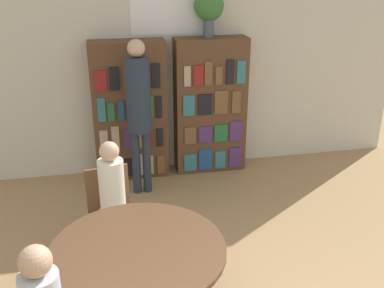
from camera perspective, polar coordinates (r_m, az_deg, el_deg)
The scene contains 8 objects.
wall_back at distance 5.82m, azimuth -3.13°, elevation 10.91°, with size 6.40×0.07×3.00m.
bookshelf_left at distance 5.75m, azimuth -7.88°, elevation 4.13°, with size 0.92×0.34×1.77m.
bookshelf_right at distance 5.89m, azimuth 2.33°, elevation 4.80°, with size 0.92×0.34×1.77m.
flower_vase at distance 5.63m, azimuth 2.16°, elevation 16.96°, with size 0.36×0.36×0.56m.
reading_table at distance 3.44m, azimuth -6.84°, elevation -14.41°, with size 1.30×1.30×0.74m.
chair_left_side at distance 4.31m, azimuth -10.24°, elevation -8.20°, with size 0.46×0.46×0.90m.
seated_reader_left at distance 4.06m, azimuth -9.87°, elevation -7.22°, with size 0.28×0.37×1.24m.
librarian_standing at distance 5.20m, azimuth -6.77°, elevation 5.18°, with size 0.28×0.55×1.87m.
Camera 1 is at (-0.83, -1.69, 2.69)m, focal length 42.00 mm.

